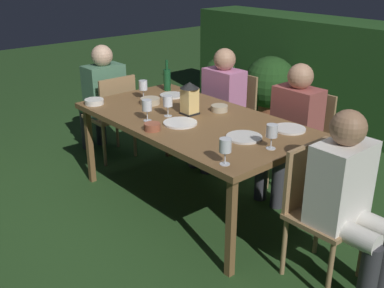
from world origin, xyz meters
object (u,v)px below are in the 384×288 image
at_px(chair_side_right_a, 233,113).
at_px(bowl_bread, 94,101).
at_px(wine_glass_d, 225,147).
at_px(bowl_dip, 152,127).
at_px(person_in_cream, 349,196).
at_px(lantern_centerpiece, 190,96).
at_px(green_bottle_on_table, 167,79).
at_px(plate_c, 289,129).
at_px(dining_table, 192,123).
at_px(wine_glass_c, 147,106).
at_px(bowl_olives, 150,101).
at_px(plate_a, 244,137).
at_px(plate_b, 172,95).
at_px(potted_plant_corner, 270,85).
at_px(person_in_rust, 291,126).
at_px(wine_glass_a, 272,132).
at_px(bowl_salad, 219,108).
at_px(potted_plant_by_hedge, 220,80).
at_px(person_in_green, 102,95).
at_px(person_in_pink, 219,102).
at_px(chair_side_right_b, 304,137).
at_px(chair_head_near, 113,113).
at_px(wine_glass_e, 168,102).
at_px(plate_d, 180,123).
at_px(wine_glass_b, 143,86).

height_order(chair_side_right_a, bowl_bread, chair_side_right_a).
bearing_deg(wine_glass_d, bowl_dip, 178.70).
bearing_deg(person_in_cream, lantern_centerpiece, 178.32).
height_order(green_bottle_on_table, plate_c, green_bottle_on_table).
height_order(lantern_centerpiece, bowl_dip, lantern_centerpiece).
height_order(dining_table, wine_glass_c, wine_glass_c).
height_order(bowl_olives, bowl_dip, bowl_dip).
xyz_separation_m(plate_a, plate_b, (-1.15, 0.27, 0.00)).
height_order(lantern_centerpiece, plate_b, lantern_centerpiece).
bearing_deg(potted_plant_corner, person_in_rust, -43.98).
distance_m(wine_glass_a, bowl_salad, 0.86).
relative_size(person_in_cream, bowl_bread, 6.98).
bearing_deg(potted_plant_by_hedge, wine_glass_d, -43.54).
xyz_separation_m(person_in_green, chair_side_right_a, (0.98, 0.91, -0.15)).
height_order(wine_glass_a, bowl_olives, wine_glass_a).
xyz_separation_m(wine_glass_d, bowl_dip, (-0.78, 0.02, -0.09)).
xyz_separation_m(lantern_centerpiece, bowl_salad, (0.10, 0.23, -0.12)).
relative_size(plate_a, bowl_olives, 1.51).
bearing_deg(person_in_pink, person_in_green, -143.73).
height_order(person_in_cream, plate_a, person_in_cream).
height_order(chair_side_right_b, wine_glass_a, wine_glass_a).
xyz_separation_m(bowl_olives, bowl_bread, (-0.31, -0.37, -0.00)).
distance_m(dining_table, chair_head_near, 1.23).
bearing_deg(bowl_olives, bowl_bread, -130.21).
distance_m(person_in_green, potted_plant_by_hedge, 1.90).
height_order(wine_glass_d, bowl_salad, wine_glass_d).
distance_m(wine_glass_e, bowl_olives, 0.38).
bearing_deg(bowl_bread, person_in_pink, 70.84).
distance_m(person_in_pink, person_in_rust, 0.87).
bearing_deg(bowl_bread, person_in_green, 145.31).
bearing_deg(plate_b, plate_d, -33.72).
height_order(person_in_cream, plate_b, person_in_cream).
height_order(plate_a, potted_plant_corner, potted_plant_corner).
bearing_deg(wine_glass_e, bowl_salad, 66.36).
xyz_separation_m(chair_side_right_b, bowl_olives, (-0.95, -0.95, 0.30)).
distance_m(lantern_centerpiece, wine_glass_e, 0.18).
height_order(wine_glass_a, potted_plant_by_hedge, wine_glass_a).
relative_size(person_in_cream, wine_glass_b, 6.80).
relative_size(wine_glass_b, bowl_salad, 1.22).
bearing_deg(wine_glass_d, chair_head_near, 168.11).
height_order(dining_table, bowl_olives, bowl_olives).
bearing_deg(bowl_olives, person_in_rust, 38.44).
height_order(dining_table, chair_side_right_b, chair_side_right_b).
height_order(wine_glass_c, wine_glass_e, same).
bearing_deg(person_in_pink, plate_a, -35.81).
bearing_deg(chair_head_near, plate_b, 21.94).
bearing_deg(person_in_rust, chair_side_right_b, 90.00).
xyz_separation_m(plate_a, potted_plant_by_hedge, (-2.20, 1.90, -0.32)).
xyz_separation_m(person_in_green, bowl_olives, (0.90, -0.04, 0.15)).
relative_size(plate_b, bowl_olives, 1.31).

